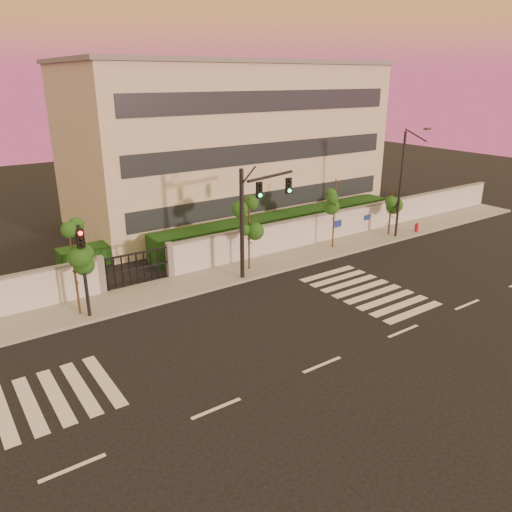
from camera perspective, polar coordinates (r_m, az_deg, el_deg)
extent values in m
plane|color=black|center=(21.01, 7.55, -12.23)|extent=(120.00, 120.00, 0.00)
cube|color=gray|center=(28.67, -6.60, -2.91)|extent=(60.00, 3.00, 0.15)
cube|color=silver|center=(37.97, 11.83, 3.98)|extent=(31.00, 0.30, 2.00)
cube|color=slate|center=(37.70, 11.94, 5.53)|extent=(31.00, 0.36, 0.12)
cube|color=slate|center=(27.84, -17.26, -2.14)|extent=(0.35, 0.35, 2.20)
cube|color=slate|center=(29.15, -9.82, -0.53)|extent=(0.35, 0.35, 2.20)
cube|color=black|center=(36.20, 2.88, 3.45)|extent=(20.00, 2.00, 1.80)
cube|color=black|center=(33.06, -16.63, 0.46)|extent=(6.00, 1.50, 1.20)
cube|color=beige|center=(41.23, -3.51, 12.70)|extent=(24.00, 12.00, 12.00)
cube|color=#262D38|center=(36.93, 1.52, 6.36)|extent=(22.00, 0.08, 1.40)
cube|color=#262D38|center=(36.27, 1.57, 11.75)|extent=(22.00, 0.08, 1.40)
cube|color=#262D38|center=(35.95, 1.63, 17.28)|extent=(22.00, 0.08, 1.40)
cube|color=slate|center=(40.93, -3.70, 21.20)|extent=(24.40, 12.40, 0.30)
cube|color=silver|center=(20.28, -27.02, -15.78)|extent=(0.50, 4.00, 0.02)
cube|color=silver|center=(20.34, -24.46, -15.23)|extent=(0.50, 4.00, 0.02)
cube|color=silver|center=(20.44, -21.93, -14.64)|extent=(0.50, 4.00, 0.02)
cube|color=silver|center=(20.58, -19.44, -14.04)|extent=(0.50, 4.00, 0.02)
cube|color=silver|center=(20.76, -17.01, -13.42)|extent=(0.50, 4.00, 0.02)
cube|color=silver|center=(26.25, 17.57, -6.14)|extent=(4.00, 0.50, 0.02)
cube|color=silver|center=(26.74, 16.06, -5.49)|extent=(4.00, 0.50, 0.02)
cube|color=silver|center=(27.25, 14.61, -4.86)|extent=(4.00, 0.50, 0.02)
cube|color=silver|center=(27.78, 13.22, -4.25)|extent=(4.00, 0.50, 0.02)
cube|color=silver|center=(28.33, 11.89, -3.66)|extent=(4.00, 0.50, 0.02)
cube|color=silver|center=(28.89, 10.60, -3.09)|extent=(4.00, 0.50, 0.02)
cube|color=silver|center=(29.48, 9.37, -2.54)|extent=(4.00, 0.50, 0.02)
cube|color=silver|center=(30.08, 8.19, -2.01)|extent=(4.00, 0.50, 0.02)
cube|color=silver|center=(17.20, -20.20, -21.78)|extent=(2.00, 0.15, 0.01)
cube|color=silver|center=(18.54, -4.56, -16.98)|extent=(2.00, 0.15, 0.01)
cube|color=silver|center=(21.01, 7.55, -12.21)|extent=(2.00, 0.15, 0.01)
cube|color=silver|center=(24.27, 16.46, -8.24)|extent=(2.00, 0.15, 0.01)
cube|color=silver|center=(28.05, 22.99, -5.13)|extent=(2.00, 0.15, 0.01)
cylinder|color=#382314|center=(25.19, -20.02, -1.59)|extent=(0.11, 0.11, 4.82)
sphere|color=#164F16|center=(24.73, -20.41, 1.53)|extent=(1.01, 1.01, 1.01)
sphere|color=#164F16|center=(25.19, -19.62, 0.21)|extent=(0.77, 0.77, 0.77)
sphere|color=#164F16|center=(24.68, -20.80, 0.27)|extent=(0.73, 0.73, 0.73)
cylinder|color=#382314|center=(29.45, -0.81, 2.36)|extent=(0.11, 0.11, 4.51)
sphere|color=#164F16|center=(29.08, -0.82, 4.90)|extent=(1.03, 1.03, 1.03)
sphere|color=#164F16|center=(29.58, -0.49, 3.81)|extent=(0.79, 0.79, 0.79)
sphere|color=#164F16|center=(28.93, -1.13, 3.90)|extent=(0.75, 0.75, 0.75)
cylinder|color=#382314|center=(33.72, 8.91, 4.65)|extent=(0.11, 0.11, 4.81)
sphere|color=#164F16|center=(33.38, 9.04, 7.04)|extent=(0.99, 0.99, 0.99)
sphere|color=#164F16|center=(33.88, 9.16, 5.97)|extent=(0.75, 0.75, 0.75)
sphere|color=#164F16|center=(33.21, 8.82, 6.14)|extent=(0.72, 0.72, 0.72)
cylinder|color=#382314|center=(37.67, 15.10, 4.76)|extent=(0.11, 0.11, 3.48)
sphere|color=#164F16|center=(37.42, 15.24, 6.30)|extent=(1.05, 1.05, 1.05)
sphere|color=#164F16|center=(37.91, 15.28, 5.66)|extent=(0.80, 0.80, 0.80)
sphere|color=#164F16|center=(37.20, 15.07, 5.69)|extent=(0.76, 0.76, 0.76)
cylinder|color=black|center=(27.88, -1.62, 3.42)|extent=(0.25, 0.25, 6.44)
cylinder|color=black|center=(28.37, 1.70, 9.10)|extent=(3.85, 1.20, 0.17)
cube|color=black|center=(27.99, 0.37, 7.55)|extent=(0.36, 0.19, 0.94)
sphere|color=#0CF259|center=(27.97, 0.50, 6.93)|extent=(0.21, 0.21, 0.21)
cube|color=black|center=(29.21, 3.74, 8.03)|extent=(0.36, 0.19, 0.94)
sphere|color=#0CF259|center=(29.19, 3.86, 7.44)|extent=(0.21, 0.21, 0.21)
cylinder|color=black|center=(24.86, -19.02, -1.87)|extent=(0.17, 0.17, 4.72)
cube|color=black|center=(24.26, -19.43, 1.90)|extent=(0.37, 0.19, 0.94)
sphere|color=red|center=(24.07, -19.44, 2.50)|extent=(0.21, 0.21, 0.21)
cylinder|color=black|center=(36.86, 16.16, 7.64)|extent=(0.17, 0.17, 7.61)
cylinder|color=black|center=(35.79, 17.79, 13.02)|extent=(0.10, 1.82, 0.74)
cube|color=#3F3F44|center=(35.23, 18.99, 13.58)|extent=(0.48, 0.24, 0.14)
cylinder|color=#B40C1D|center=(39.23, 17.84, 2.85)|extent=(0.24, 0.24, 0.55)
cylinder|color=#B40C1D|center=(39.14, 17.89, 3.32)|extent=(0.31, 0.31, 0.11)
sphere|color=#B40C1D|center=(39.11, 17.91, 3.49)|extent=(0.20, 0.20, 0.20)
cylinder|color=#B40C1D|center=(39.20, 17.86, 3.01)|extent=(0.33, 0.18, 0.11)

